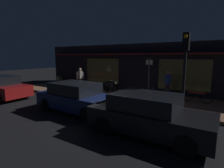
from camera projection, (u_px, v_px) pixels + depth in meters
The scene contains 14 objects.
ground_plane at pixel (95, 109), 9.20m from camera, with size 60.00×60.00×0.00m, color black.
sidewalk_slab at pixel (124, 97), 11.67m from camera, with size 18.00×4.00×0.15m, color #8C6047.
storefront_building at pixel (145, 68), 14.21m from camera, with size 18.00×3.30×3.60m.
motorcycle at pixel (111, 86), 12.59m from camera, with size 1.60×0.88×0.97m.
bicycle_parked at pixel (144, 98), 9.34m from camera, with size 1.45×0.88×0.91m.
bicycle_extra at pixel (196, 96), 9.86m from camera, with size 1.66×0.42×0.91m.
person_photographer at pixel (80, 78), 13.64m from camera, with size 0.43×0.61×1.67m.
person_bystander at pixel (168, 83), 11.15m from camera, with size 0.43×0.61×1.67m.
sign_post at pixel (149, 74), 11.73m from camera, with size 0.44×0.09×2.40m.
trash_bin at pixel (60, 81), 15.23m from camera, with size 0.48×0.48×0.93m.
traffic_light_pole at pixel (185, 62), 7.09m from camera, with size 0.24×0.33×3.60m.
parked_car_near at pixel (2, 87), 11.70m from camera, with size 4.14×1.86×1.42m.
parked_car_far at pixel (77, 97), 8.71m from camera, with size 4.16×1.89×1.42m.
parked_car_across at pixel (148, 115), 6.13m from camera, with size 4.10×1.79×1.42m.
Camera 1 is at (5.61, -6.96, 2.68)m, focal length 28.73 mm.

